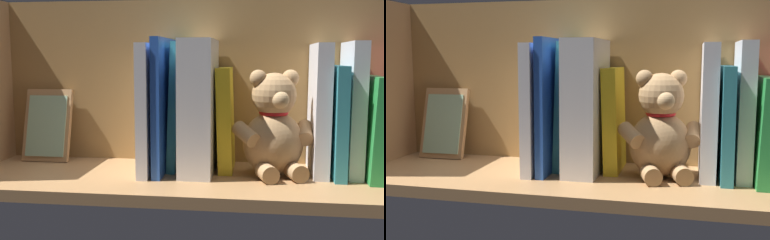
# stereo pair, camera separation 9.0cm
# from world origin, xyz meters

# --- Properties ---
(ground_plane) EXTENTS (0.94, 0.31, 0.02)m
(ground_plane) POSITION_xyz_m (0.00, 0.00, -0.01)
(ground_plane) COLOR #A87A4C
(shelf_back_panel) EXTENTS (0.94, 0.02, 0.35)m
(shelf_back_panel) POSITION_xyz_m (0.00, -0.13, 0.18)
(shelf_back_panel) COLOR olive
(shelf_back_panel) RESTS_ON ground_plane
(book_2) EXTENTS (0.04, 0.17, 0.19)m
(book_2) POSITION_xyz_m (-0.34, -0.03, 0.10)
(book_2) COLOR green
(book_2) RESTS_ON ground_plane
(book_3) EXTENTS (0.03, 0.14, 0.26)m
(book_3) POSITION_xyz_m (-0.31, -0.05, 0.13)
(book_3) COLOR silver
(book_3) RESTS_ON ground_plane
(book_4) EXTENTS (0.02, 0.16, 0.21)m
(book_4) POSITION_xyz_m (-0.28, -0.04, 0.11)
(book_4) COLOR teal
(book_4) RESTS_ON ground_plane
(book_5) EXTENTS (0.03, 0.15, 0.26)m
(book_5) POSITION_xyz_m (-0.25, -0.05, 0.13)
(book_5) COLOR silver
(book_5) RESTS_ON ground_plane
(teddy_bear) EXTENTS (0.16, 0.15, 0.21)m
(teddy_bear) POSITION_xyz_m (-0.16, -0.02, 0.09)
(teddy_bear) COLOR tan
(teddy_bear) RESTS_ON ground_plane
(book_6) EXTENTS (0.04, 0.13, 0.21)m
(book_6) POSITION_xyz_m (-0.06, -0.06, 0.10)
(book_6) COLOR yellow
(book_6) RESTS_ON ground_plane
(dictionary_thick_white) EXTENTS (0.06, 0.18, 0.26)m
(dictionary_thick_white) POSITION_xyz_m (-0.01, -0.03, 0.13)
(dictionary_thick_white) COLOR white
(dictionary_thick_white) RESTS_ON ground_plane
(book_7) EXTENTS (0.03, 0.13, 0.26)m
(book_7) POSITION_xyz_m (0.04, -0.06, 0.13)
(book_7) COLOR teal
(book_7) RESTS_ON ground_plane
(book_8) EXTENTS (0.02, 0.18, 0.27)m
(book_8) POSITION_xyz_m (0.06, -0.03, 0.13)
(book_8) COLOR blue
(book_8) RESTS_ON ground_plane
(book_9) EXTENTS (0.02, 0.19, 0.26)m
(book_9) POSITION_xyz_m (0.09, -0.03, 0.13)
(book_9) COLOR silver
(book_9) RESTS_ON ground_plane
(picture_frame_leaning) EXTENTS (0.11, 0.06, 0.16)m
(picture_frame_leaning) POSITION_xyz_m (0.34, -0.09, 0.08)
(picture_frame_leaning) COLOR #A87A4C
(picture_frame_leaning) RESTS_ON ground_plane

